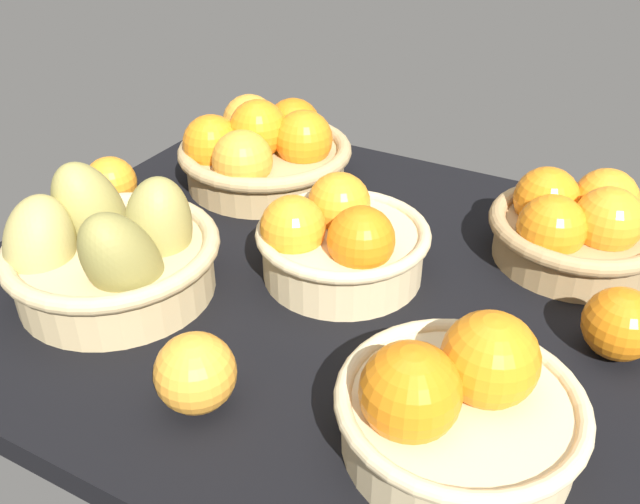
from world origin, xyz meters
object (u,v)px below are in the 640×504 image
object	(u,v)px
basket_far_right	(577,226)
loose_orange_back_gap	(195,373)
loose_orange_front_gap	(111,182)
basket_far_left	(263,150)
basket_near_right	(456,405)
basket_near_left_pears	(111,252)
basket_center	(339,240)
loose_orange_side_gap	(620,324)

from	to	relation	value
basket_far_right	loose_orange_back_gap	size ratio (longest dim) A/B	2.81
loose_orange_front_gap	basket_far_right	bearing A→B (deg)	15.40
basket_far_right	loose_orange_front_gap	distance (cm)	61.37
basket_far_left	loose_orange_front_gap	size ratio (longest dim) A/B	3.54
basket_near_right	basket_far_right	distance (cm)	35.55
loose_orange_front_gap	loose_orange_back_gap	world-z (taller)	loose_orange_back_gap
basket_far_left	loose_orange_back_gap	distance (cm)	46.30
basket_near_left_pears	loose_orange_back_gap	distance (cm)	21.73
basket_near_right	basket_far_left	bearing A→B (deg)	139.60
basket_far_right	loose_orange_front_gap	bearing A→B (deg)	-164.60
basket_far_left	loose_orange_front_gap	xyz separation A→B (cm)	(-14.56, -16.37, -1.59)
loose_orange_back_gap	basket_center	bearing A→B (deg)	86.27
basket_center	loose_orange_side_gap	xyz separation A→B (cm)	(31.03, 0.70, -1.04)
loose_orange_side_gap	loose_orange_back_gap	bearing A→B (deg)	-141.61
basket_center	basket_near_left_pears	size ratio (longest dim) A/B	0.85
loose_orange_front_gap	loose_orange_side_gap	xyz separation A→B (cm)	(66.67, 0.26, 0.16)
basket_near_right	basket_center	world-z (taller)	basket_near_right
basket_near_left_pears	loose_orange_back_gap	size ratio (longest dim) A/B	3.18
loose_orange_front_gap	loose_orange_back_gap	distance (cm)	42.58
basket_center	loose_orange_front_gap	size ratio (longest dim) A/B	2.84
basket_near_left_pears	loose_orange_side_gap	xyz separation A→B (cm)	(51.85, 15.80, -1.58)
basket_near_right	loose_orange_side_gap	bearing A→B (deg)	61.83
basket_far_right	loose_orange_back_gap	distance (cm)	48.89
basket_near_left_pears	loose_orange_front_gap	size ratio (longest dim) A/B	3.36
basket_far_right	loose_orange_side_gap	size ratio (longest dim) A/B	2.84
basket_far_left	basket_far_right	bearing A→B (deg)	-0.10
basket_far_right	basket_near_left_pears	world-z (taller)	basket_near_left_pears
loose_orange_front_gap	loose_orange_side_gap	bearing A→B (deg)	0.22
basket_far_right	loose_orange_front_gap	world-z (taller)	basket_far_right
basket_near_left_pears	basket_far_left	bearing A→B (deg)	90.47
basket_near_right	basket_center	bearing A→B (deg)	137.81
basket_far_right	loose_orange_side_gap	world-z (taller)	basket_far_right
loose_orange_back_gap	loose_orange_side_gap	size ratio (longest dim) A/B	1.01
basket_near_right	loose_orange_front_gap	xyz separation A→B (cm)	(-56.28, 19.14, -1.07)
basket_near_left_pears	loose_orange_front_gap	world-z (taller)	basket_near_left_pears
basket_far_left	loose_orange_side_gap	bearing A→B (deg)	-17.17
basket_near_left_pears	basket_center	bearing A→B (deg)	35.95
basket_near_right	basket_near_left_pears	xyz separation A→B (cm)	(-41.46, 3.60, 0.67)
basket_far_left	loose_orange_back_gap	size ratio (longest dim) A/B	3.35
basket_near_right	loose_orange_side_gap	xyz separation A→B (cm)	(10.39, 19.40, -0.91)
basket_far_left	basket_far_right	world-z (taller)	basket_far_left
loose_orange_side_gap	basket_far_left	bearing A→B (deg)	162.83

